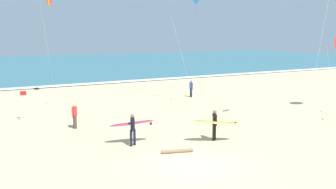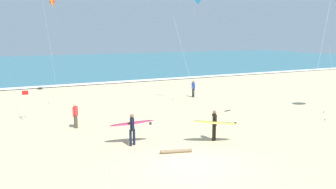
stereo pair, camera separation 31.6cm
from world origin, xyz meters
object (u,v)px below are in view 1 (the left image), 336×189
(kite_delta_amber_far, at_px, (49,0))
(bystander_red_top, at_px, (75,116))
(bystander_blue_top, at_px, (191,89))
(surfer_lead, at_px, (215,123))
(lifeguard_flag, at_px, (21,103))
(surfer_trailing, at_px, (132,126))
(driftwood_log, at_px, (177,151))

(kite_delta_amber_far, xyz_separation_m, bystander_red_top, (-0.52, -12.08, -8.03))
(bystander_blue_top, bearing_deg, surfer_lead, -114.84)
(bystander_blue_top, bearing_deg, lifeguard_flag, -170.50)
(surfer_trailing, height_order, lifeguard_flag, lifeguard_flag)
(kite_delta_amber_far, height_order, bystander_blue_top, kite_delta_amber_far)
(bystander_red_top, height_order, lifeguard_flag, lifeguard_flag)
(lifeguard_flag, distance_m, driftwood_log, 12.12)
(bystander_blue_top, relative_size, lifeguard_flag, 0.76)
(kite_delta_amber_far, bearing_deg, bystander_blue_top, -28.43)
(surfer_trailing, xyz_separation_m, bystander_blue_top, (9.77, 10.46, -0.24))
(kite_delta_amber_far, bearing_deg, surfer_trailing, -84.56)
(lifeguard_flag, bearing_deg, bystander_red_top, -50.93)
(surfer_lead, xyz_separation_m, surfer_trailing, (-4.23, 1.50, -0.01))
(bystander_blue_top, distance_m, lifeguard_flag, 14.90)
(surfer_trailing, bearing_deg, lifeguard_flag, 121.59)
(driftwood_log, bearing_deg, kite_delta_amber_far, 99.38)
(bystander_red_top, height_order, bystander_blue_top, same)
(lifeguard_flag, bearing_deg, surfer_trailing, -58.41)
(surfer_lead, bearing_deg, surfer_trailing, 160.48)
(surfer_lead, height_order, driftwood_log, surfer_lead)
(bystander_red_top, relative_size, bystander_blue_top, 1.00)
(surfer_trailing, distance_m, kite_delta_amber_far, 18.41)
(bystander_red_top, relative_size, lifeguard_flag, 0.76)
(kite_delta_amber_far, relative_size, bystander_red_top, 5.98)
(surfer_lead, xyz_separation_m, lifeguard_flag, (-9.16, 9.51, 0.21))
(surfer_trailing, distance_m, bystander_red_top, 5.00)
(surfer_lead, bearing_deg, bystander_blue_top, 65.16)
(driftwood_log, bearing_deg, lifeguard_flag, 122.30)
(bystander_red_top, bearing_deg, driftwood_log, -61.66)
(lifeguard_flag, relative_size, driftwood_log, 1.32)
(surfer_trailing, relative_size, bystander_blue_top, 1.55)
(surfer_lead, distance_m, lifeguard_flag, 13.20)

